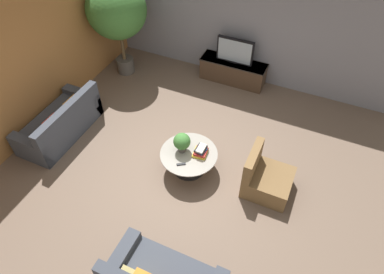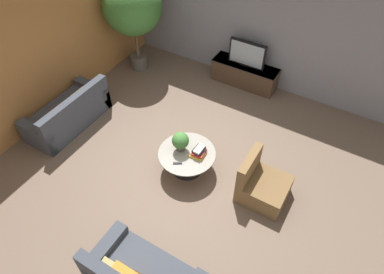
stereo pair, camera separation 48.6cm
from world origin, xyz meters
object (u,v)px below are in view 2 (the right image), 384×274
object	(u,v)px
media_console	(245,74)
potted_plant_tabletop	(180,141)
couch_by_wall	(69,114)
potted_palm_tall	(132,8)
television	(247,54)
coffee_table	(187,158)
armchair_wicker	(261,185)

from	to	relation	value
media_console	potted_plant_tabletop	distance (m)	2.98
media_console	couch_by_wall	size ratio (longest dim) A/B	0.88
potted_palm_tall	potted_plant_tabletop	distance (m)	3.56
media_console	television	bearing A→B (deg)	-90.00
coffee_table	media_console	bearing A→B (deg)	93.71
media_console	coffee_table	size ratio (longest dim) A/B	1.51
television	coffee_table	world-z (taller)	television
media_console	armchair_wicker	bearing A→B (deg)	-60.22
potted_plant_tabletop	potted_palm_tall	bearing A→B (deg)	139.97
media_console	television	xyz separation A→B (m)	(0.00, -0.00, 0.56)
coffee_table	potted_palm_tall	distance (m)	3.79
coffee_table	armchair_wicker	world-z (taller)	armchair_wicker
armchair_wicker	television	bearing A→B (deg)	29.79
couch_by_wall	potted_palm_tall	distance (m)	2.78
television	armchair_wicker	xyz separation A→B (m)	(1.61, -2.81, -0.57)
armchair_wicker	potted_palm_tall	bearing A→B (deg)	63.70
television	potted_palm_tall	distance (m)	2.79
armchair_wicker	potted_plant_tabletop	world-z (taller)	armchair_wicker
coffee_table	potted_plant_tabletop	distance (m)	0.39
television	potted_palm_tall	world-z (taller)	potted_palm_tall
coffee_table	potted_plant_tabletop	bearing A→B (deg)	172.99
potted_palm_tall	couch_by_wall	bearing A→B (deg)	-90.00
couch_by_wall	potted_plant_tabletop	xyz separation A→B (m)	(2.64, 0.23, 0.39)
television	potted_plant_tabletop	distance (m)	2.95
television	coffee_table	distance (m)	3.02
television	armchair_wicker	world-z (taller)	television
potted_palm_tall	potted_plant_tabletop	bearing A→B (deg)	-40.03
media_console	couch_by_wall	bearing A→B (deg)	-129.09
media_console	armchair_wicker	xyz separation A→B (m)	(1.61, -2.81, -0.01)
coffee_table	television	bearing A→B (deg)	93.71
television	armchair_wicker	size ratio (longest dim) A/B	1.00
television	potted_plant_tabletop	size ratio (longest dim) A/B	2.19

